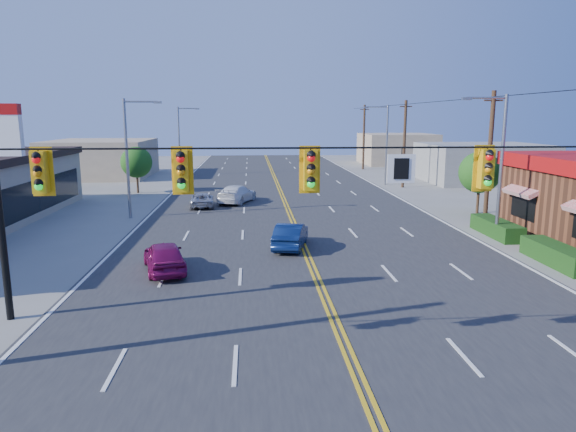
{
  "coord_description": "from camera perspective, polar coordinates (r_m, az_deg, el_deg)",
  "views": [
    {
      "loc": [
        -2.76,
        -13.2,
        6.77
      ],
      "look_at": [
        -1.01,
        10.48,
        2.2
      ],
      "focal_mm": 32.0,
      "sensor_mm": 36.0,
      "label": 1
    }
  ],
  "objects": [
    {
      "name": "ground",
      "position": [
        15.09,
        7.04,
        -15.86
      ],
      "size": [
        160.0,
        160.0,
        0.0
      ],
      "primitive_type": "plane",
      "color": "gray",
      "rests_on": "ground"
    },
    {
      "name": "road",
      "position": [
        33.99,
        0.52,
        -0.54
      ],
      "size": [
        20.0,
        120.0,
        0.06
      ],
      "primitive_type": "cube",
      "color": "#2D2D30",
      "rests_on": "ground"
    },
    {
      "name": "signal_span",
      "position": [
        13.59,
        7.02,
        2.84
      ],
      "size": [
        24.32,
        0.34,
        9.0
      ],
      "color": "#47301E",
      "rests_on": "ground"
    },
    {
      "name": "streetlight_se",
      "position": [
        30.47,
        22.32,
        5.84
      ],
      "size": [
        2.55,
        0.25,
        8.0
      ],
      "color": "gray",
      "rests_on": "ground"
    },
    {
      "name": "streetlight_ne",
      "position": [
        53.01,
        10.71,
        8.27
      ],
      "size": [
        2.55,
        0.25,
        8.0
      ],
      "color": "gray",
      "rests_on": "ground"
    },
    {
      "name": "streetlight_sw",
      "position": [
        36.17,
        -17.17,
        6.84
      ],
      "size": [
        2.55,
        0.25,
        8.0
      ],
      "color": "gray",
      "rests_on": "ground"
    },
    {
      "name": "streetlight_nw",
      "position": [
        61.76,
        -11.83,
        8.58
      ],
      "size": [
        2.55,
        0.25,
        8.0
      ],
      "color": "gray",
      "rests_on": "ground"
    },
    {
      "name": "utility_pole_near",
      "position": [
        34.69,
        21.45,
        5.9
      ],
      "size": [
        0.28,
        0.28,
        8.4
      ],
      "primitive_type": "cylinder",
      "color": "#47301E",
      "rests_on": "ground"
    },
    {
      "name": "utility_pole_mid",
      "position": [
        51.48,
        12.8,
        7.77
      ],
      "size": [
        0.28,
        0.28,
        8.4
      ],
      "primitive_type": "cylinder",
      "color": "#47301E",
      "rests_on": "ground"
    },
    {
      "name": "utility_pole_far",
      "position": [
        68.89,
        8.42,
        8.64
      ],
      "size": [
        0.28,
        0.28,
        8.4
      ],
      "primitive_type": "cylinder",
      "color": "#47301E",
      "rests_on": "ground"
    },
    {
      "name": "tree_kfc_rear",
      "position": [
        38.96,
        20.54,
        4.55
      ],
      "size": [
        2.94,
        2.94,
        4.41
      ],
      "color": "#47301E",
      "rests_on": "ground"
    },
    {
      "name": "tree_west",
      "position": [
        48.46,
        -16.49,
        5.74
      ],
      "size": [
        2.8,
        2.8,
        4.2
      ],
      "color": "#47301E",
      "rests_on": "ground"
    },
    {
      "name": "bld_east_mid",
      "position": [
        58.87,
        20.77,
        5.54
      ],
      "size": [
        12.0,
        10.0,
        4.0
      ],
      "primitive_type": "cube",
      "color": "gray",
      "rests_on": "ground"
    },
    {
      "name": "bld_west_far",
      "position": [
        63.75,
        -20.01,
        6.04
      ],
      "size": [
        11.0,
        12.0,
        4.2
      ],
      "primitive_type": "cube",
      "color": "tan",
      "rests_on": "ground"
    },
    {
      "name": "bld_east_far",
      "position": [
        78.41,
        12.0,
        7.32
      ],
      "size": [
        10.0,
        10.0,
        4.4
      ],
      "primitive_type": "cube",
      "color": "tan",
      "rests_on": "ground"
    },
    {
      "name": "car_magenta",
      "position": [
        23.36,
        -13.56,
        -4.52
      ],
      "size": [
        2.61,
        4.29,
        1.37
      ],
      "primitive_type": "imported",
      "rotation": [
        0.0,
        0.0,
        3.41
      ],
      "color": "#7A0D4B",
      "rests_on": "ground"
    },
    {
      "name": "car_blue",
      "position": [
        26.81,
        0.29,
        -2.29
      ],
      "size": [
        2.24,
        4.19,
        1.31
      ],
      "primitive_type": "imported",
      "rotation": [
        0.0,
        0.0,
        2.92
      ],
      "color": "#0D1F4D",
      "rests_on": "ground"
    },
    {
      "name": "car_white",
      "position": [
        41.27,
        -5.71,
        2.38
      ],
      "size": [
        3.49,
        5.18,
        1.39
      ],
      "primitive_type": "imported",
      "rotation": [
        0.0,
        0.0,
        2.79
      ],
      "color": "white",
      "rests_on": "ground"
    },
    {
      "name": "car_silver",
      "position": [
        39.65,
        -9.54,
        1.69
      ],
      "size": [
        2.07,
        3.96,
        1.06
      ],
      "primitive_type": "imported",
      "rotation": [
        0.0,
        0.0,
        3.22
      ],
      "color": "#ABABB0",
      "rests_on": "ground"
    }
  ]
}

